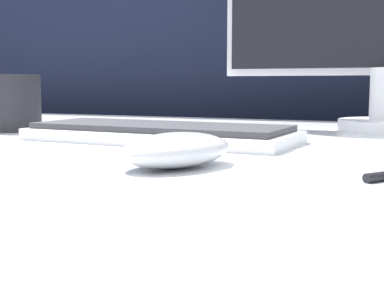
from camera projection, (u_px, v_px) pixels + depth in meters
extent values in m
cube|color=black|center=(290.00, 132.00, 1.29)|extent=(5.00, 0.03, 1.43)
ellipsoid|color=silver|center=(177.00, 150.00, 0.50)|extent=(0.11, 0.14, 0.03)
cube|color=white|center=(159.00, 136.00, 0.72)|extent=(0.37, 0.16, 0.02)
cube|color=#38383D|center=(159.00, 127.00, 0.72)|extent=(0.35, 0.14, 0.01)
cylinder|color=#232328|center=(12.00, 103.00, 0.88)|extent=(0.09, 0.09, 0.09)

